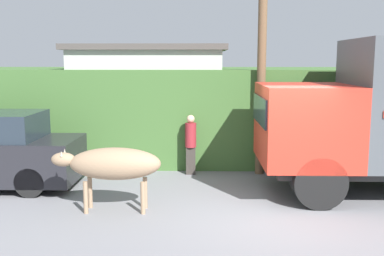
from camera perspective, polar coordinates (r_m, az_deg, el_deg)
The scene contains 6 objects.
ground_plane at distance 9.02m, azimuth 10.29°, elevation -10.77°, with size 60.00×60.00×0.00m, color gray.
hillside_embankment at distance 14.66m, azimuth 6.76°, elevation 2.24°, with size 32.00×5.38×2.71m.
building_backdrop at distance 13.47m, azimuth -5.52°, elevation 3.24°, with size 4.56×2.70×3.41m.
brown_cow at distance 8.97m, azimuth -10.04°, elevation -4.56°, with size 2.16×0.64×1.28m.
pedestrian_on_hill at distance 11.69m, azimuth -0.17°, elevation -1.73°, with size 0.31×0.31×1.57m.
utility_pole at distance 11.74m, azimuth 8.91°, elevation 11.64°, with size 0.90×0.23×6.99m.
Camera 1 is at (-1.39, -8.40, 2.97)m, focal length 42.00 mm.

